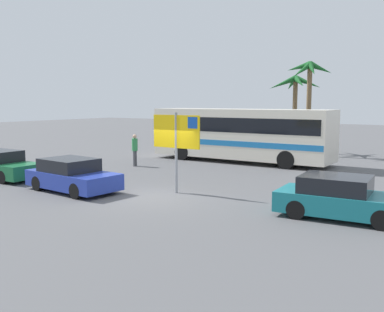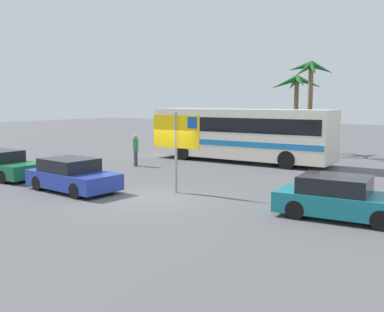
% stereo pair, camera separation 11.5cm
% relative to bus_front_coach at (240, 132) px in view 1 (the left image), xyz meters
% --- Properties ---
extents(ground, '(120.00, 120.00, 0.00)m').
position_rel_bus_front_coach_xyz_m(ground, '(1.68, -10.75, -1.78)').
color(ground, '#565659').
extents(bus_front_coach, '(10.99, 2.67, 3.17)m').
position_rel_bus_front_coach_xyz_m(bus_front_coach, '(0.00, 0.00, 0.00)').
color(bus_front_coach, silver).
rests_on(bus_front_coach, ground).
extents(ferry_sign, '(2.20, 0.11, 3.20)m').
position_rel_bus_front_coach_xyz_m(ferry_sign, '(2.13, -9.53, 0.54)').
color(ferry_sign, gray).
rests_on(ferry_sign, ground).
extents(car_blue, '(4.18, 2.16, 1.32)m').
position_rel_bus_front_coach_xyz_m(car_blue, '(-1.65, -11.59, -1.15)').
color(car_blue, '#23389E').
rests_on(car_blue, ground).
extents(car_teal, '(4.09, 2.08, 1.32)m').
position_rel_bus_front_coach_xyz_m(car_teal, '(8.60, -9.84, -1.15)').
color(car_teal, '#19757F').
rests_on(car_teal, ground).
extents(pedestrian_near_sign, '(0.32, 0.32, 1.79)m').
position_rel_bus_front_coach_xyz_m(pedestrian_near_sign, '(-4.11, -4.85, -0.72)').
color(pedestrian_near_sign, '#4C4C51').
rests_on(pedestrian_near_sign, ground).
extents(palm_tree_seaside, '(2.97, 2.92, 6.28)m').
position_rel_bus_front_coach_xyz_m(palm_tree_seaside, '(2.32, 5.39, 3.33)').
color(palm_tree_seaside, brown).
rests_on(palm_tree_seaside, ground).
extents(palm_tree_inland, '(3.87, 3.54, 5.46)m').
position_rel_bus_front_coach_xyz_m(palm_tree_inland, '(0.92, 6.59, 2.70)').
color(palm_tree_inland, brown).
rests_on(palm_tree_inland, ground).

